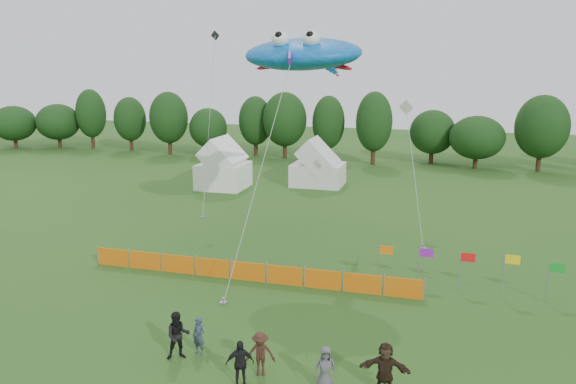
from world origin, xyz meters
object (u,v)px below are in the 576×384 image
(spectator_b, at_px, (178,336))
(spectator_f, at_px, (385,368))
(tent_right, at_px, (318,167))
(spectator_e, at_px, (325,368))
(barrier_fence, at_px, (248,271))
(spectator_d, at_px, (240,364))
(spectator_a, at_px, (199,336))
(tent_left, at_px, (223,168))
(stingray_kite, at_px, (305,55))
(spectator_c, at_px, (260,354))

(spectator_b, distance_m, spectator_f, 7.86)
(tent_right, relative_size, spectator_e, 2.97)
(barrier_fence, distance_m, spectator_d, 9.85)
(tent_right, height_order, barrier_fence, tent_right)
(spectator_a, bearing_deg, tent_right, 109.28)
(tent_left, xyz_separation_m, spectator_d, (13.00, -29.94, -1.01))
(stingray_kite, bearing_deg, spectator_c, -81.98)
(spectator_b, xyz_separation_m, spectator_f, (7.86, -0.17, -0.01))
(spectator_b, height_order, spectator_c, spectator_b)
(spectator_b, bearing_deg, tent_left, 79.56)
(spectator_b, distance_m, spectator_e, 5.88)
(spectator_d, height_order, stingray_kite, stingray_kite)
(spectator_b, relative_size, stingray_kite, 0.11)
(tent_left, height_order, barrier_fence, tent_left)
(tent_right, xyz_separation_m, barrier_fence, (1.84, -24.04, -1.19))
(spectator_a, bearing_deg, stingray_kite, 101.01)
(spectator_a, xyz_separation_m, spectator_b, (-0.63, -0.50, 0.18))
(tent_right, height_order, spectator_b, tent_right)
(spectator_d, bearing_deg, spectator_c, 37.40)
(spectator_a, relative_size, spectator_b, 0.81)
(tent_left, distance_m, spectator_a, 30.28)
(spectator_f, height_order, stingray_kite, stingray_kite)
(spectator_b, height_order, spectator_f, spectator_b)
(tent_left, xyz_separation_m, spectator_c, (13.45, -29.06, -1.04))
(spectator_d, bearing_deg, spectator_e, -13.47)
(barrier_fence, bearing_deg, spectator_e, -55.28)
(spectator_e, bearing_deg, spectator_a, 151.00)
(tent_right, height_order, spectator_f, tent_right)
(spectator_d, bearing_deg, tent_right, 73.14)
(spectator_e, bearing_deg, tent_right, 85.54)
(spectator_c, distance_m, stingray_kite, 17.71)
(spectator_b, xyz_separation_m, spectator_c, (3.40, -0.25, -0.11))
(tent_left, relative_size, spectator_d, 2.44)
(spectator_c, relative_size, spectator_d, 0.97)
(spectator_e, bearing_deg, barrier_fence, 106.73)
(spectator_b, bearing_deg, stingray_kite, 54.35)
(spectator_a, height_order, stingray_kite, stingray_kite)
(barrier_fence, xyz_separation_m, spectator_a, (0.82, -7.70, 0.26))
(spectator_b, xyz_separation_m, spectator_d, (2.95, -1.13, -0.08))
(spectator_c, height_order, spectator_d, spectator_d)
(spectator_e, bearing_deg, stingray_kite, 89.28)
(spectator_c, bearing_deg, spectator_b, 160.11)
(spectator_e, distance_m, spectator_f, 2.04)
(spectator_c, xyz_separation_m, spectator_d, (-0.45, -0.88, 0.03))
(tent_right, distance_m, spectator_c, 32.95)
(tent_right, bearing_deg, spectator_d, -81.53)
(tent_right, relative_size, barrier_fence, 0.27)
(spectator_a, relative_size, spectator_e, 0.95)
(spectator_f, relative_size, stingray_kite, 0.11)
(spectator_f, bearing_deg, tent_right, 105.15)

